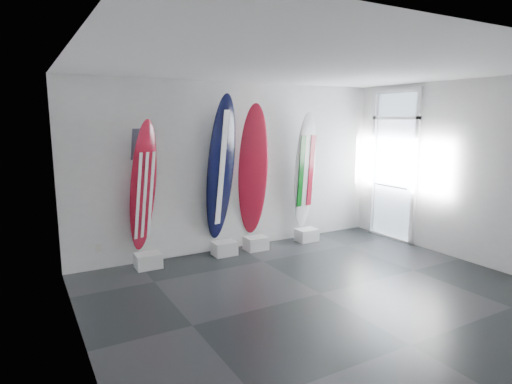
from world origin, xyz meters
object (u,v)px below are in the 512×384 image
surfboard_navy (221,169)px  surfboard_swiss (253,171)px  surfboard_usa (143,187)px  surfboard_italy (305,171)px

surfboard_navy → surfboard_swiss: bearing=-14.0°
surfboard_usa → surfboard_italy: size_ratio=0.95×
surfboard_navy → surfboard_italy: 1.78m
surfboard_navy → surfboard_italy: (1.78, 0.00, -0.14)m
surfboard_swiss → surfboard_italy: bearing=13.4°
surfboard_navy → surfboard_italy: size_ratio=1.14×
surfboard_usa → surfboard_navy: (1.35, 0.00, 0.21)m
surfboard_usa → surfboard_swiss: surfboard_swiss is taller
surfboard_italy → surfboard_navy: bearing=174.4°
surfboard_navy → surfboard_usa: bearing=166.0°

